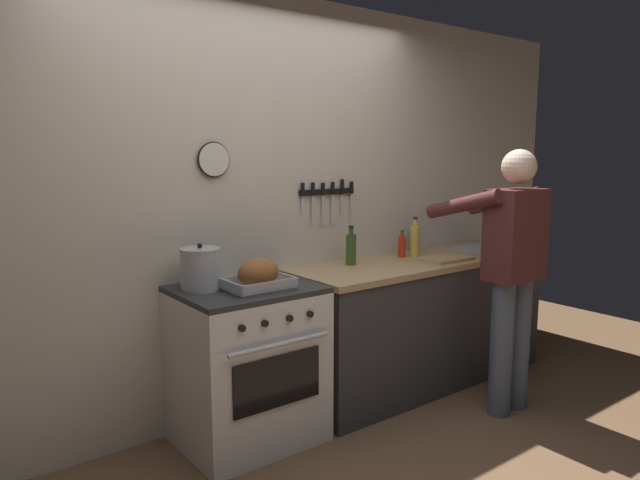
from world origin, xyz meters
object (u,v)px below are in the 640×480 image
bottle_olive_oil (351,249)px  bottle_dish_soap (415,240)px  person_cook (511,264)px  bottle_cooking_oil (415,240)px  roasting_pan (258,276)px  bottle_hot_sauce (402,246)px  stock_pot (200,269)px  cutting_board (445,258)px  stove (247,364)px

bottle_olive_oil → bottle_dish_soap: bottle_olive_oil is taller
person_cook → bottle_cooking_oil: 0.75m
roasting_pan → bottle_dish_soap: bearing=11.6°
bottle_olive_oil → bottle_dish_soap: (0.70, 0.09, -0.01)m
bottle_hot_sauce → person_cook: bearing=-78.8°
stock_pot → bottle_cooking_oil: (1.66, -0.01, 0.01)m
cutting_board → stock_pot: bearing=172.7°
stove → bottle_dish_soap: bottle_dish_soap is taller
cutting_board → bottle_cooking_oil: 0.25m
bottle_hot_sauce → bottle_cooking_oil: (0.08, -0.05, 0.04)m
stove → bottle_hot_sauce: bearing=5.7°
bottle_dish_soap → bottle_cooking_oil: bearing=-136.9°
bottle_cooking_oil → roasting_pan: bearing=-172.7°
stove → stock_pot: (-0.22, 0.10, 0.56)m
stock_pot → person_cook: bearing=-23.5°
bottle_hot_sauce → roasting_pan: bearing=-170.1°
stock_pot → stove: bearing=-23.2°
person_cook → bottle_cooking_oil: person_cook is taller
roasting_pan → stock_pot: bearing=141.8°
stove → roasting_pan: roasting_pan is taller
roasting_pan → bottle_olive_oil: 0.89m
person_cook → bottle_dish_soap: 0.88m
bottle_olive_oil → roasting_pan: bearing=-164.7°
stock_pot → bottle_dish_soap: stock_pot is taller
bottle_hot_sauce → bottle_olive_oil: bottle_olive_oil is taller
person_cook → bottle_dish_soap: bearing=-17.3°
bottle_olive_oil → bottle_dish_soap: bearing=6.9°
bottle_dish_soap → cutting_board: bearing=-100.2°
stock_pot → bottle_olive_oil: bearing=2.1°
cutting_board → bottle_hot_sauce: 0.32m
stove → roasting_pan: (0.02, -0.10, 0.53)m
roasting_pan → cutting_board: size_ratio=0.98×
person_cook → stock_pot: 1.90m
stove → bottle_dish_soap: bearing=8.0°
bottle_dish_soap → person_cook: bearing=-94.4°
stock_pot → bottle_cooking_oil: bottle_cooking_oil is taller
stove → stock_pot: bearing=156.8°
bottle_hot_sauce → bottle_cooking_oil: bottle_cooking_oil is taller
bottle_cooking_oil → bottle_dish_soap: 0.20m
stove → stock_pot: size_ratio=3.52×
person_cook → bottle_olive_oil: 1.02m
stove → bottle_dish_soap: (1.58, 0.22, 0.54)m
person_cook → bottle_hot_sauce: (-0.16, 0.79, 0.03)m
person_cook → stove: bearing=53.6°
stock_pot → cutting_board: stock_pot is taller
bottle_olive_oil → bottle_cooking_oil: 0.55m
person_cook → cutting_board: person_cook is taller
stock_pot → bottle_olive_oil: bottle_olive_oil is taller
roasting_pan → bottle_hot_sauce: (1.33, 0.23, 0.00)m
person_cook → bottle_olive_oil: size_ratio=6.35×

